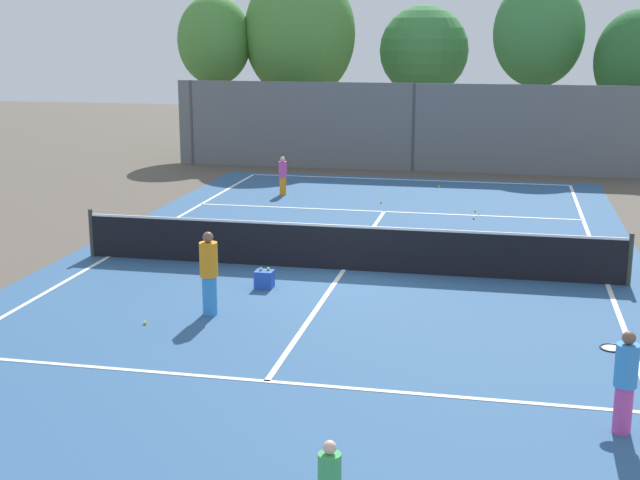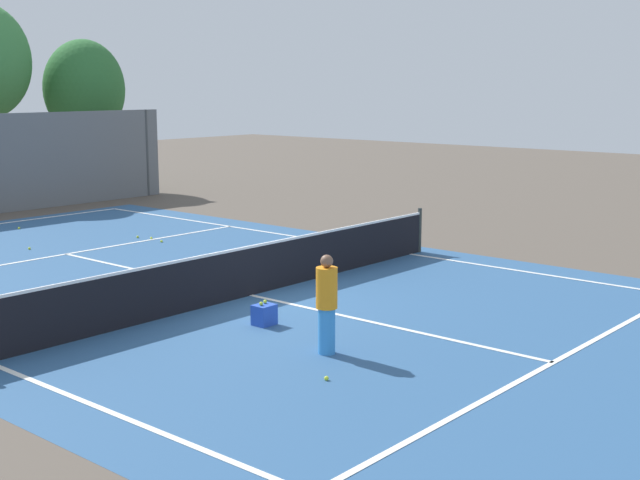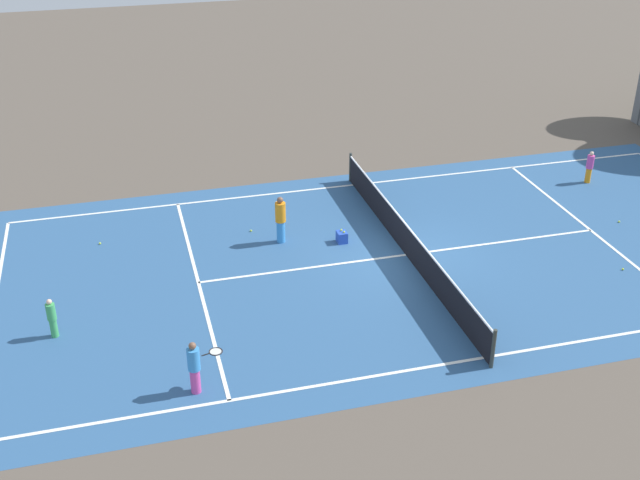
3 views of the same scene
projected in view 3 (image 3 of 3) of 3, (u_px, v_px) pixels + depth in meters
The scene contains 13 objects.
ground_plane at pixel (406, 255), 24.64m from camera, with size 80.00×80.00×0.00m, color brown.
court_surface at pixel (406, 255), 24.64m from camera, with size 13.00×25.00×0.01m.
tennis_net at pixel (407, 240), 24.40m from camera, with size 11.90×0.10×1.10m.
player_0 at pixel (590, 167), 29.27m from camera, with size 0.26×0.26×1.21m.
player_1 at pixel (281, 219), 25.04m from camera, with size 0.33×0.33×1.56m.
player_2 at pixel (52, 318), 20.50m from camera, with size 0.24×0.24×1.12m.
player_3 at pixel (195, 366), 18.44m from camera, with size 0.47×0.88×1.39m.
ball_crate at pixel (342, 237), 25.30m from camera, with size 0.36×0.31×0.43m.
tennis_ball_0 at pixel (619, 222), 26.60m from camera, with size 0.07×0.07×0.07m, color #CCE533.
tennis_ball_2 at pixel (251, 231), 26.02m from camera, with size 0.07×0.07×0.07m, color #CCE533.
tennis_ball_3 at pixel (623, 269), 23.80m from camera, with size 0.07×0.07×0.07m, color #CCE533.
tennis_ball_4 at pixel (100, 243), 25.24m from camera, with size 0.07×0.07×0.07m, color #CCE533.
tennis_ball_7 at pixel (434, 261), 24.22m from camera, with size 0.07×0.07×0.07m, color #CCE533.
Camera 3 is at (20.14, -8.18, 11.90)m, focal length 44.97 mm.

